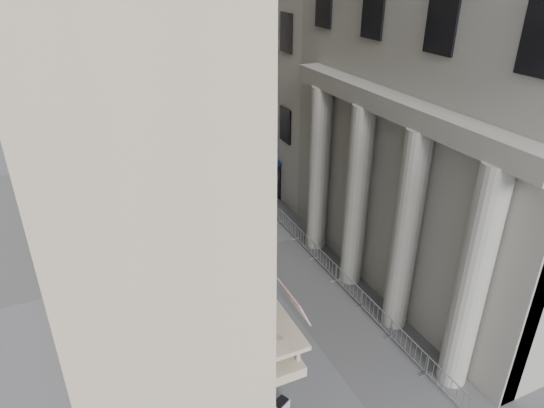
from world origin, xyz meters
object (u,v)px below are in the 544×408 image
at_px(street_lamp, 183,160).
at_px(pedestrian_a, 224,171).
at_px(info_kiosk, 202,299).
at_px(pedestrian_b, 211,162).
at_px(security_tent, 191,168).

relative_size(street_lamp, pedestrian_a, 4.18).
bearing_deg(info_kiosk, pedestrian_a, 87.57).
relative_size(pedestrian_a, pedestrian_b, 1.06).
bearing_deg(pedestrian_b, pedestrian_a, 107.86).
relative_size(security_tent, pedestrian_b, 2.43).
xyz_separation_m(security_tent, street_lamp, (-1.22, -2.97, 1.88)).
xyz_separation_m(street_lamp, pedestrian_b, (4.32, 8.60, -4.03)).
height_order(info_kiosk, pedestrian_a, pedestrian_a).
relative_size(street_lamp, info_kiosk, 4.52).
height_order(security_tent, pedestrian_a, security_tent).
bearing_deg(street_lamp, pedestrian_b, 53.95).
relative_size(info_kiosk, pedestrian_a, 0.93).
bearing_deg(pedestrian_b, info_kiosk, 80.22).
xyz_separation_m(security_tent, pedestrian_a, (3.45, 3.23, -2.09)).
height_order(security_tent, pedestrian_b, security_tent).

